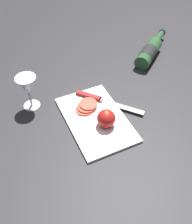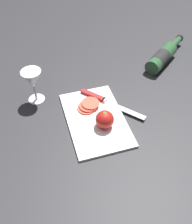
# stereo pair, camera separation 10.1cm
# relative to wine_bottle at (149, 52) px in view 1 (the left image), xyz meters

# --- Properties ---
(ground_plane) EXTENTS (3.00, 3.00, 0.00)m
(ground_plane) POSITION_rel_wine_bottle_xyz_m (-0.28, 0.43, -0.04)
(ground_plane) COLOR #28282B
(cutting_board) EXTENTS (0.35, 0.22, 0.01)m
(cutting_board) POSITION_rel_wine_bottle_xyz_m (-0.27, 0.42, -0.03)
(cutting_board) COLOR white
(cutting_board) RESTS_ON ground_plane
(wine_bottle) EXTENTS (0.25, 0.30, 0.07)m
(wine_bottle) POSITION_rel_wine_bottle_xyz_m (0.00, 0.00, 0.00)
(wine_bottle) COLOR #2D5633
(wine_bottle) RESTS_ON ground_plane
(wine_glass) EXTENTS (0.08, 0.08, 0.15)m
(wine_glass) POSITION_rel_wine_bottle_xyz_m (-0.09, 0.63, 0.07)
(wine_glass) COLOR silver
(wine_glass) RESTS_ON ground_plane
(whole_tomato) EXTENTS (0.07, 0.07, 0.07)m
(whole_tomato) POSITION_rel_wine_bottle_xyz_m (-0.32, 0.40, 0.01)
(whole_tomato) COLOR red
(whole_tomato) RESTS_ON cutting_board
(knife) EXTENTS (0.24, 0.22, 0.01)m
(knife) POSITION_rel_wine_bottle_xyz_m (-0.18, 0.38, -0.02)
(knife) COLOR silver
(knife) RESTS_ON cutting_board
(tomato_slice_stack_near) EXTENTS (0.08, 0.09, 0.02)m
(tomato_slice_stack_near) POSITION_rel_wine_bottle_xyz_m (-0.21, 0.44, -0.02)
(tomato_slice_stack_near) COLOR #DB4C38
(tomato_slice_stack_near) RESTS_ON cutting_board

